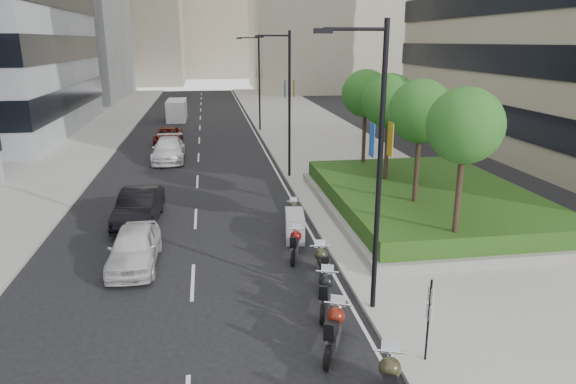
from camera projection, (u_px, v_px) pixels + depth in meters
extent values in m
plane|color=black|center=(242.00, 339.00, 15.03)|extent=(160.00, 160.00, 0.00)
cube|color=#9E9B93|center=(321.00, 140.00, 44.79)|extent=(10.00, 100.00, 0.15)
cube|color=#9E9B93|center=(68.00, 148.00, 41.65)|extent=(8.00, 100.00, 0.15)
cube|color=silver|center=(260.00, 143.00, 44.01)|extent=(0.12, 100.00, 0.01)
cube|color=silver|center=(199.00, 145.00, 43.24)|extent=(0.12, 100.00, 0.01)
cube|color=gray|center=(426.00, 207.00, 25.91)|extent=(10.00, 14.00, 0.40)
cube|color=#1F4012|center=(427.00, 195.00, 25.74)|extent=(9.40, 13.40, 0.80)
cylinder|color=#332319|center=(458.00, 202.00, 19.37)|extent=(0.22, 0.22, 4.00)
sphere|color=#23531A|center=(465.00, 125.00, 18.56)|extent=(2.80, 2.80, 2.80)
cylinder|color=#332319|center=(416.00, 176.00, 23.16)|extent=(0.22, 0.22, 4.00)
sphere|color=#23531A|center=(421.00, 111.00, 22.35)|extent=(2.80, 2.80, 2.80)
cylinder|color=#332319|center=(386.00, 157.00, 26.96)|extent=(0.22, 0.22, 4.00)
sphere|color=#23531A|center=(389.00, 101.00, 26.14)|extent=(2.80, 2.80, 2.80)
cylinder|color=#332319|center=(364.00, 142.00, 30.75)|extent=(0.22, 0.22, 4.00)
sphere|color=#23531A|center=(366.00, 93.00, 29.93)|extent=(2.80, 2.80, 2.80)
cylinder|color=black|center=(379.00, 176.00, 15.35)|extent=(0.16, 0.16, 9.00)
cylinder|color=black|center=(355.00, 29.00, 14.03)|extent=(1.80, 0.10, 0.10)
cube|color=black|center=(323.00, 31.00, 13.91)|extent=(0.50, 0.22, 0.14)
cube|color=gold|center=(390.00, 140.00, 15.08)|extent=(0.02, 0.45, 1.00)
cube|color=#1C4C9C|center=(372.00, 140.00, 15.00)|extent=(0.02, 0.45, 1.00)
cylinder|color=black|center=(289.00, 107.00, 31.46)|extent=(0.16, 0.16, 9.00)
cylinder|color=black|center=(274.00, 36.00, 30.14)|extent=(1.80, 0.10, 0.10)
cube|color=black|center=(259.00, 36.00, 30.02)|extent=(0.50, 0.22, 0.14)
cube|color=gold|center=(294.00, 89.00, 31.19)|extent=(0.02, 0.45, 1.00)
cube|color=#1C4C9C|center=(285.00, 89.00, 31.11)|extent=(0.02, 0.45, 1.00)
cylinder|color=black|center=(259.00, 84.00, 48.52)|extent=(0.16, 0.16, 9.00)
cylinder|color=black|center=(249.00, 38.00, 47.20)|extent=(1.80, 0.10, 0.10)
cube|color=black|center=(239.00, 38.00, 47.08)|extent=(0.50, 0.22, 0.14)
cube|color=gold|center=(262.00, 72.00, 48.25)|extent=(0.02, 0.45, 1.00)
cube|color=#1C4C9C|center=(256.00, 72.00, 48.17)|extent=(0.02, 0.45, 1.00)
cylinder|color=black|center=(428.00, 323.00, 13.50)|extent=(0.06, 0.06, 2.50)
cube|color=silver|center=(431.00, 296.00, 13.28)|extent=(0.02, 0.32, 0.42)
cube|color=silver|center=(429.00, 313.00, 13.42)|extent=(0.02, 0.32, 0.42)
cylinder|color=black|center=(388.00, 375.00, 12.84)|extent=(0.36, 0.70, 0.69)
sphere|color=#322E1B|center=(390.00, 368.00, 12.12)|extent=(0.54, 0.54, 0.54)
cylinder|color=silver|center=(390.00, 352.00, 12.34)|extent=(0.80, 0.33, 0.06)
cylinder|color=black|center=(328.00, 358.00, 13.57)|extent=(0.39, 0.66, 0.67)
cylinder|color=black|center=(339.00, 324.00, 15.16)|extent=(0.39, 0.66, 0.67)
cube|color=silver|center=(333.00, 335.00, 14.27)|extent=(0.67, 0.97, 0.45)
sphere|color=#63180D|center=(336.00, 316.00, 14.48)|extent=(0.52, 0.52, 0.52)
cube|color=black|center=(331.00, 331.00, 13.87)|extent=(0.60, 0.86, 0.17)
cylinder|color=silver|center=(338.00, 304.00, 14.68)|extent=(0.75, 0.38, 0.05)
cylinder|color=black|center=(323.00, 314.00, 15.76)|extent=(0.32, 0.64, 0.64)
cylinder|color=black|center=(328.00, 290.00, 17.31)|extent=(0.32, 0.64, 0.64)
cube|color=silver|center=(325.00, 297.00, 16.44)|extent=(0.57, 0.93, 0.43)
sphere|color=black|center=(326.00, 282.00, 16.65)|extent=(0.49, 0.49, 0.49)
cube|color=black|center=(324.00, 292.00, 16.05)|extent=(0.52, 0.82, 0.16)
cylinder|color=silver|center=(327.00, 272.00, 16.85)|extent=(0.74, 0.29, 0.05)
cylinder|color=black|center=(325.00, 282.00, 17.89)|extent=(0.18, 0.64, 0.63)
cylinder|color=black|center=(319.00, 263.00, 19.45)|extent=(0.18, 0.64, 0.63)
cube|color=silver|center=(322.00, 268.00, 18.57)|extent=(0.38, 0.89, 0.43)
sphere|color=#2B2C18|center=(321.00, 254.00, 18.78)|extent=(0.49, 0.49, 0.49)
cube|color=black|center=(323.00, 263.00, 18.19)|extent=(0.35, 0.79, 0.16)
cylinder|color=silver|center=(320.00, 246.00, 18.98)|extent=(0.76, 0.12, 0.05)
cylinder|color=black|center=(293.00, 258.00, 19.87)|extent=(0.28, 0.60, 0.59)
cylinder|color=black|center=(297.00, 244.00, 21.32)|extent=(0.28, 0.60, 0.59)
cube|color=silver|center=(295.00, 247.00, 20.50)|extent=(0.50, 0.86, 0.40)
sphere|color=#620D0D|center=(296.00, 236.00, 20.70)|extent=(0.46, 0.46, 0.46)
cube|color=black|center=(294.00, 243.00, 20.15)|extent=(0.46, 0.76, 0.15)
cylinder|color=silver|center=(297.00, 229.00, 20.89)|extent=(0.69, 0.24, 0.05)
cylinder|color=black|center=(296.00, 239.00, 21.87)|extent=(0.18, 0.58, 0.57)
cylinder|color=black|center=(294.00, 227.00, 23.29)|extent=(0.18, 0.58, 0.57)
cube|color=gray|center=(295.00, 226.00, 22.49)|extent=(1.02, 2.02, 1.16)
cylinder|color=black|center=(295.00, 223.00, 23.82)|extent=(0.17, 0.56, 0.55)
cylinder|color=black|center=(293.00, 213.00, 25.18)|extent=(0.17, 0.56, 0.55)
cube|color=silver|center=(294.00, 215.00, 24.42)|extent=(0.35, 0.78, 0.37)
sphere|color=#322D1C|center=(294.00, 207.00, 24.60)|extent=(0.42, 0.42, 0.42)
cube|color=black|center=(294.00, 211.00, 24.08)|extent=(0.32, 0.69, 0.14)
cylinder|color=silver|center=(293.00, 201.00, 24.77)|extent=(0.65, 0.12, 0.04)
imported|color=silver|center=(134.00, 247.00, 19.74)|extent=(1.85, 4.46, 1.51)
imported|color=black|center=(139.00, 207.00, 24.45)|extent=(2.10, 4.99, 1.60)
imported|color=white|center=(169.00, 150.00, 37.34)|extent=(2.30, 5.56, 1.61)
imported|color=maroon|center=(168.00, 135.00, 43.75)|extent=(2.33, 4.78, 1.31)
cube|color=white|center=(177.00, 110.00, 56.31)|extent=(2.07, 5.29, 2.21)
cube|color=white|center=(176.00, 118.00, 54.57)|extent=(2.02, 1.29, 1.16)
cylinder|color=black|center=(168.00, 120.00, 54.60)|extent=(0.26, 0.74, 0.74)
cylinder|color=black|center=(184.00, 119.00, 54.85)|extent=(0.26, 0.74, 0.74)
cylinder|color=black|center=(170.00, 115.00, 57.99)|extent=(0.26, 0.74, 0.74)
cylinder|color=black|center=(185.00, 115.00, 58.25)|extent=(0.26, 0.74, 0.74)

